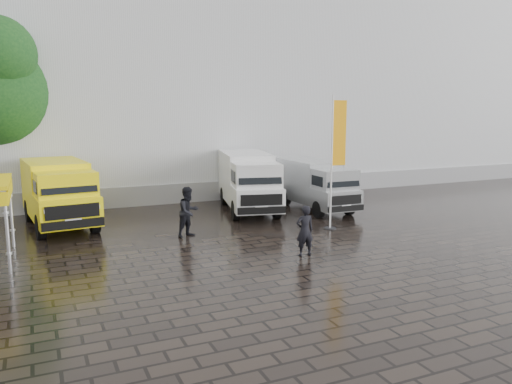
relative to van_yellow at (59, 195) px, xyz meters
The scene contains 10 objects.
ground 10.07m from the van_yellow, 28.77° to the right, with size 120.00×120.00×0.00m, color black.
exhibition_hall 16.21m from the van_yellow, 46.16° to the left, with size 44.00×16.00×12.00m, color silver.
hall_plinth 11.23m from the van_yellow, 16.31° to the left, with size 44.00×0.15×1.00m, color gray.
van_yellow is the anchor object (origin of this frame).
van_white 8.28m from the van_yellow, ahead, with size 2.06×6.17×2.67m, color white, non-canonical shape.
van_silver 11.37m from the van_yellow, ahead, with size 1.77×5.32×2.31m, color #B9BDBE, non-canonical shape.
flagpole 11.23m from the van_yellow, 25.78° to the right, with size 0.88×0.50×5.27m.
wheelie_bin 15.40m from the van_yellow, ahead, with size 0.59×0.59×0.98m, color black.
person_front 10.43m from the van_yellow, 47.78° to the right, with size 0.61×0.40×1.66m, color black.
person_tent 5.72m from the van_yellow, 40.91° to the right, with size 0.91×0.71×1.88m, color black.
Camera 1 is at (-9.57, -16.56, 4.62)m, focal length 35.00 mm.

